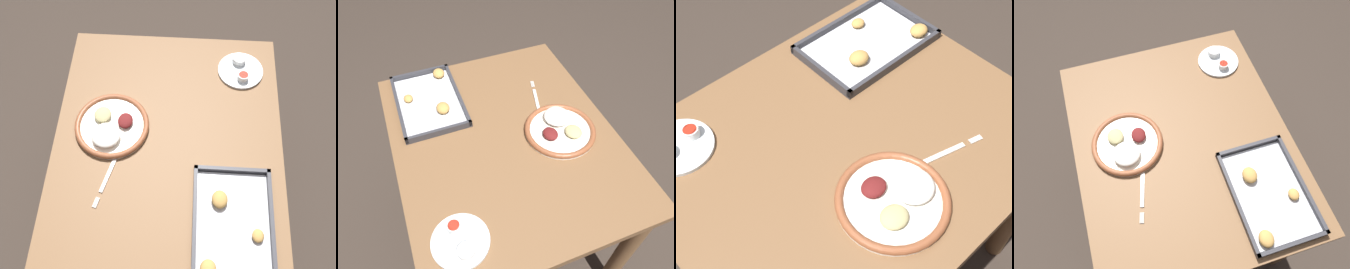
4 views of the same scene
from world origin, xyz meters
The scene contains 6 objects.
ground_plane centered at (0.00, 0.00, 0.00)m, with size 8.00×8.00×0.00m, color #382D26.
dining_table centered at (0.00, 0.00, 0.58)m, with size 0.94×0.77×0.70m.
dinner_plate centered at (-0.05, -0.20, 0.72)m, with size 0.26×0.26×0.05m.
fork centered at (0.13, -0.18, 0.71)m, with size 0.21×0.07×0.00m.
saucer_plate centered at (-0.32, 0.25, 0.71)m, with size 0.17×0.17×0.03m.
baking_tray centered at (0.27, 0.21, 0.71)m, with size 0.36×0.24×0.04m.
Camera 2 is at (-0.71, 0.27, 1.60)m, focal length 35.00 mm.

